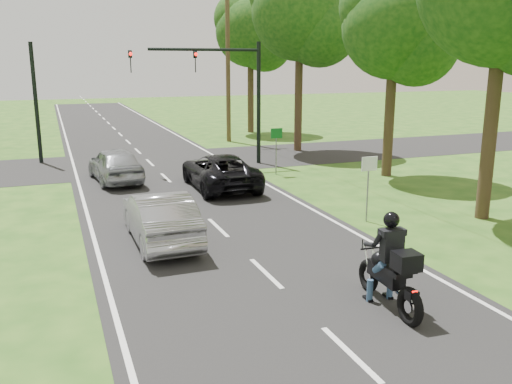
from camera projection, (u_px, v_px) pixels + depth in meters
ground at (266, 274)px, 13.18m from camera, size 140.00×140.00×0.00m
road at (176, 187)px, 22.27m from camera, size 8.00×100.00×0.01m
cross_road at (150, 163)px, 27.72m from camera, size 60.00×7.00×0.01m
motorcycle_rider at (391, 271)px, 11.15m from camera, size 0.69×2.43×2.09m
dark_suv at (220, 171)px, 22.02m from camera, size 2.40×5.08×1.40m
silver_sedan at (160, 217)px, 15.32m from camera, size 1.57×4.42×1.45m
silver_suv at (115, 164)px, 23.21m from camera, size 2.16×4.51×1.49m
traffic_signal at (223, 81)px, 26.09m from camera, size 6.38×0.44×6.00m
signal_pole_far at (36, 104)px, 27.05m from camera, size 0.20×0.20×6.00m
utility_pole_far at (228, 61)px, 34.14m from camera, size 1.60×0.28×10.00m
sign_white at (369, 173)px, 17.14m from camera, size 0.55×0.07×2.12m
sign_green at (276, 140)px, 24.48m from camera, size 0.55×0.07×2.12m
tree_row_c at (402, 33)px, 23.09m from camera, size 4.80×4.65×8.76m
tree_row_d at (307, 17)px, 29.83m from camera, size 5.76×5.58×10.45m
tree_row_e at (255, 36)px, 38.29m from camera, size 5.28×5.12×9.61m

